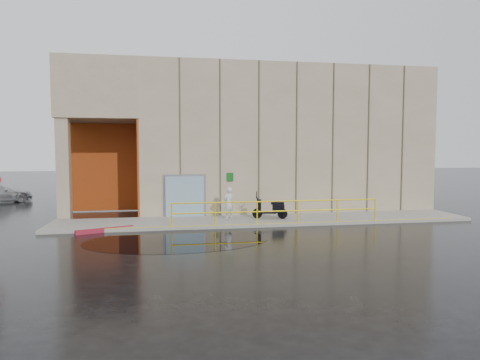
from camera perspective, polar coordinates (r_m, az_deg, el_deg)
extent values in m
plane|color=black|center=(15.86, -7.09, -8.62)|extent=(120.00, 120.00, 0.00)
cube|color=gray|center=(20.79, 3.40, -5.37)|extent=(20.00, 3.00, 0.15)
cube|color=gray|center=(27.31, 4.37, 5.13)|extent=(16.00, 10.00, 8.00)
cube|color=gray|center=(26.83, -17.13, 10.34)|extent=(4.00, 10.00, 3.00)
cube|color=gray|center=(22.41, -22.45, 1.25)|extent=(0.60, 0.60, 5.00)
cube|color=#AB420F|center=(25.19, -17.37, 1.64)|extent=(3.80, 0.15, 4.90)
cube|color=#AB420F|center=(23.27, -13.16, 1.54)|extent=(0.10, 3.50, 4.90)
cube|color=#809BAF|center=(21.48, -7.37, -2.20)|extent=(1.90, 0.10, 2.00)
cube|color=slate|center=(21.56, -7.38, -2.17)|extent=(2.10, 0.06, 2.20)
cube|color=#0B5214|center=(21.69, -1.32, 0.41)|extent=(0.32, 0.04, 0.42)
cylinder|color=yellow|center=(19.41, 5.05, -2.84)|extent=(9.50, 0.06, 0.06)
cylinder|color=yellow|center=(19.47, 5.04, -4.16)|extent=(9.50, 0.06, 0.06)
imported|color=silver|center=(20.58, -1.53, -3.09)|extent=(0.67, 0.60, 1.53)
cylinder|color=black|center=(20.81, 2.32, -4.47)|extent=(0.50, 0.22, 0.49)
cylinder|color=black|center=(20.78, 5.69, -4.50)|extent=(0.50, 0.22, 0.49)
cube|color=maroon|center=(19.03, -17.56, -6.38)|extent=(2.30, 1.04, 0.18)
cube|color=black|center=(16.69, -8.28, -7.98)|extent=(7.14, 4.49, 0.01)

